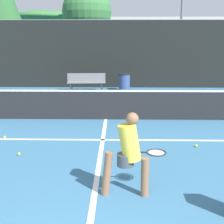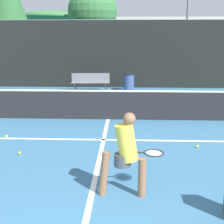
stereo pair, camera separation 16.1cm
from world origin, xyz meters
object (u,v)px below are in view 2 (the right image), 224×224
player_practicing (126,152)px  trash_bin (129,82)px  courtside_bench (91,81)px  parked_car (182,70)px

player_practicing → trash_bin: bearing=91.7°
courtside_bench → parked_car: 6.23m
trash_bin → parked_car: size_ratio=0.21×
courtside_bench → trash_bin: size_ratio=2.21×
trash_bin → parked_car: 4.77m
parked_car → player_practicing: bearing=-103.4°
player_practicing → trash_bin: player_practicing is taller
player_practicing → trash_bin: size_ratio=1.70×
courtside_bench → parked_car: size_ratio=0.46×
courtside_bench → trash_bin: bearing=1.7°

